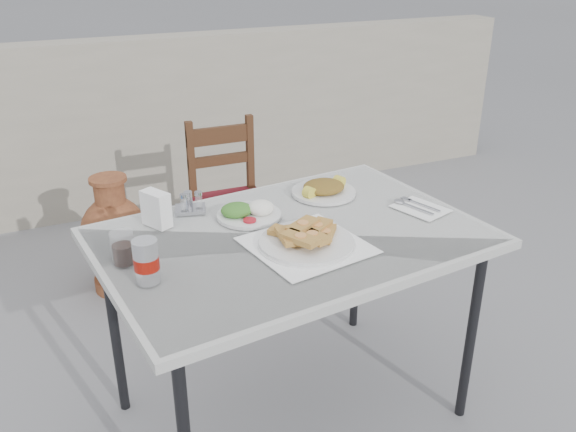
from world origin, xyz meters
name	(u,v)px	position (x,y,z in m)	size (l,w,h in m)	color
ground	(276,425)	(0.00, 0.00, 0.00)	(80.00, 80.00, 0.00)	slate
cafe_table	(292,247)	(0.09, 0.06, 0.78)	(1.47, 1.08, 0.83)	black
pide_plate	(307,237)	(0.10, -0.06, 0.87)	(0.44, 0.44, 0.08)	white
salad_rice_plate	(248,211)	(0.00, 0.25, 0.86)	(0.25, 0.25, 0.06)	silver
salad_chopped_plate	(324,189)	(0.37, 0.34, 0.86)	(0.27, 0.27, 0.06)	silver
soda_can	(146,261)	(-0.46, -0.07, 0.91)	(0.08, 0.08, 0.14)	white
cola_glass	(123,250)	(-0.51, 0.08, 0.88)	(0.08, 0.08, 0.11)	white
napkin_holder	(156,209)	(-0.34, 0.32, 0.90)	(0.10, 0.12, 0.13)	white
condiment_caddy	(190,204)	(-0.19, 0.39, 0.86)	(0.14, 0.12, 0.08)	#B1B1B8
cutlery_napkin	(417,207)	(0.64, 0.06, 0.84)	(0.21, 0.24, 0.01)	white
chair	(230,201)	(0.25, 1.23, 0.47)	(0.41, 0.41, 0.91)	#321C0D
terracotta_urn	(115,238)	(-0.38, 1.36, 0.31)	(0.38, 0.38, 0.67)	brown
back_wall	(137,125)	(0.00, 2.50, 0.60)	(6.00, 0.25, 1.20)	gray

